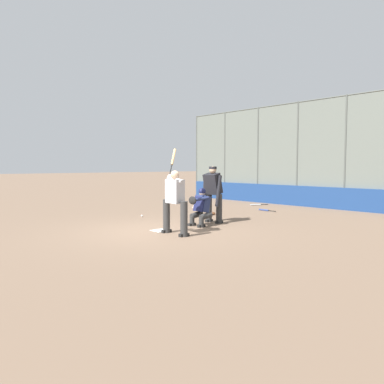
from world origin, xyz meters
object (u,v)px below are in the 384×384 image
(spare_bat_near_backstop, at_px, (265,210))
(baseball_loose, at_px, (142,216))
(spare_bat_by_padding, at_px, (257,205))
(catcher_behind_plate, at_px, (200,206))
(umpire_home, at_px, (213,192))
(batter_at_plate, at_px, (175,200))
(fielding_glove_on_dirt, at_px, (211,213))

(spare_bat_near_backstop, height_order, baseball_loose, baseball_loose)
(spare_bat_near_backstop, distance_m, spare_bat_by_padding, 2.10)
(spare_bat_by_padding, bearing_deg, catcher_behind_plate, 52.61)
(catcher_behind_plate, distance_m, umpire_home, 0.84)
(batter_at_plate, distance_m, fielding_glove_on_dirt, 4.20)
(catcher_behind_plate, bearing_deg, umpire_home, -77.69)
(catcher_behind_plate, xyz_separation_m, spare_bat_near_backstop, (0.95, -4.50, -0.56))
(fielding_glove_on_dirt, distance_m, baseball_loose, 2.55)
(spare_bat_near_backstop, xyz_separation_m, spare_bat_by_padding, (1.53, -1.43, 0.00))
(spare_bat_near_backstop, relative_size, baseball_loose, 11.58)
(catcher_behind_plate, height_order, spare_bat_near_backstop, catcher_behind_plate)
(umpire_home, height_order, spare_bat_by_padding, umpire_home)
(batter_at_plate, relative_size, fielding_glove_on_dirt, 6.86)
(baseball_loose, bearing_deg, batter_at_plate, 159.21)
(fielding_glove_on_dirt, bearing_deg, baseball_loose, 60.47)
(batter_at_plate, relative_size, baseball_loose, 31.00)
(batter_at_plate, distance_m, spare_bat_by_padding, 8.05)
(fielding_glove_on_dirt, xyz_separation_m, baseball_loose, (1.26, 2.22, -0.02))
(catcher_behind_plate, bearing_deg, spare_bat_by_padding, -69.26)
(umpire_home, bearing_deg, fielding_glove_on_dirt, -48.19)
(spare_bat_near_backstop, bearing_deg, fielding_glove_on_dirt, 79.66)
(umpire_home, xyz_separation_m, baseball_loose, (2.64, 0.91, -0.94))
(catcher_behind_plate, height_order, umpire_home, umpire_home)
(catcher_behind_plate, distance_m, spare_bat_by_padding, 6.46)
(spare_bat_near_backstop, height_order, spare_bat_by_padding, same)
(batter_at_plate, bearing_deg, baseball_loose, -18.53)
(catcher_behind_plate, relative_size, baseball_loose, 15.56)
(batter_at_plate, bearing_deg, spare_bat_by_padding, -65.32)
(spare_bat_by_padding, bearing_deg, umpire_home, 53.73)
(batter_at_plate, height_order, umpire_home, batter_at_plate)
(umpire_home, bearing_deg, spare_bat_by_padding, -70.84)
(fielding_glove_on_dirt, bearing_deg, catcher_behind_plate, 127.49)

